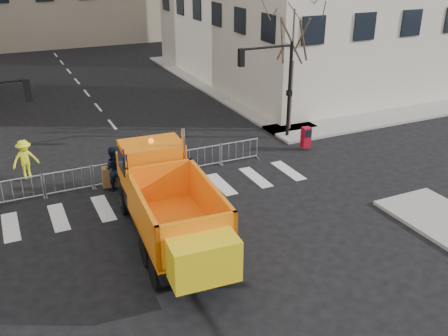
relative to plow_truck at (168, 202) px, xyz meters
name	(u,v)px	position (x,y,z in m)	size (l,w,h in m)	color
ground	(222,260)	(1.27, -1.81, -1.70)	(120.00, 120.00, 0.00)	black
sidewalk_back	(149,168)	(1.27, 6.69, -1.62)	(64.00, 5.00, 0.15)	gray
traffic_light_right	(289,91)	(9.77, 7.69, 1.00)	(0.18, 0.18, 5.40)	black
crowd_barriers	(138,169)	(0.52, 5.79, -1.15)	(12.60, 0.60, 1.10)	#9EA0A5
street_tree	(291,68)	(10.47, 8.69, 2.05)	(3.00, 3.00, 7.50)	#382B21
plow_truck	(168,202)	(0.00, 0.00, 0.00)	(3.46, 10.01, 3.82)	black
cop_a	(154,171)	(0.97, 4.73, -0.91)	(0.58, 0.38, 1.59)	black
cop_b	(113,169)	(-0.76, 5.19, -0.67)	(1.00, 0.78, 2.06)	black
cop_c	(134,167)	(0.15, 5.19, -0.78)	(1.08, 0.45, 1.85)	black
worker	(25,159)	(-4.17, 7.85, -0.62)	(1.20, 0.69, 1.85)	#F2F71D
newspaper_box	(306,137)	(9.68, 5.69, -1.00)	(0.45, 0.40, 1.10)	maroon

